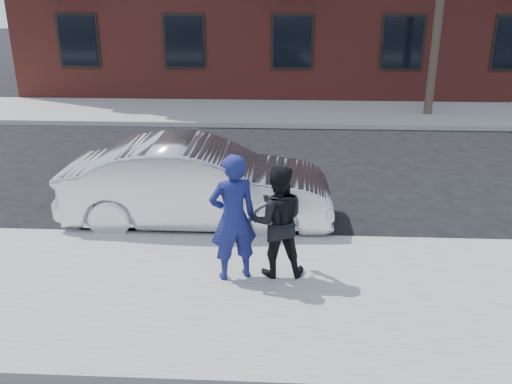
{
  "coord_description": "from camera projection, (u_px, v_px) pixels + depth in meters",
  "views": [
    {
      "loc": [
        -0.16,
        -6.56,
        4.0
      ],
      "look_at": [
        -0.52,
        0.4,
        1.35
      ],
      "focal_mm": 38.0,
      "sensor_mm": 36.0,
      "label": 1
    }
  ],
  "objects": [
    {
      "name": "near_sidewalk",
      "position": [
        292.0,
        299.0,
        7.27
      ],
      "size": [
        50.0,
        3.5,
        0.15
      ],
      "primitive_type": "cube",
      "color": "gray",
      "rests_on": "ground"
    },
    {
      "name": "man_peacoat",
      "position": [
        277.0,
        221.0,
        7.5
      ],
      "size": [
        0.83,
        0.66,
        1.62
      ],
      "rotation": [
        0.0,
        0.0,
        3.21
      ],
      "color": "black",
      "rests_on": "near_sidewalk"
    },
    {
      "name": "ground",
      "position": [
        292.0,
        294.0,
        7.53
      ],
      "size": [
        100.0,
        100.0,
        0.0
      ],
      "primitive_type": "plane",
      "color": "black",
      "rests_on": "ground"
    },
    {
      "name": "far_sidewalk",
      "position": [
        288.0,
        113.0,
        18.01
      ],
      "size": [
        50.0,
        3.5,
        0.15
      ],
      "primitive_type": "cube",
      "color": "gray",
      "rests_on": "ground"
    },
    {
      "name": "near_curb",
      "position": [
        291.0,
        240.0,
        8.95
      ],
      "size": [
        50.0,
        0.1,
        0.15
      ],
      "primitive_type": "cube",
      "color": "#999691",
      "rests_on": "ground"
    },
    {
      "name": "far_curb",
      "position": [
        289.0,
        126.0,
        16.33
      ],
      "size": [
        50.0,
        0.1,
        0.15
      ],
      "primitive_type": "cube",
      "color": "#999691",
      "rests_on": "ground"
    },
    {
      "name": "silver_sedan",
      "position": [
        198.0,
        184.0,
        9.49
      ],
      "size": [
        4.66,
        1.66,
        1.53
      ],
      "primitive_type": "imported",
      "rotation": [
        0.0,
        0.0,
        1.58
      ],
      "color": "silver",
      "rests_on": "ground"
    },
    {
      "name": "man_hoodie",
      "position": [
        233.0,
        218.0,
        7.36
      ],
      "size": [
        0.77,
        0.64,
        1.81
      ],
      "rotation": [
        0.0,
        0.0,
        3.51
      ],
      "color": "navy",
      "rests_on": "near_sidewalk"
    }
  ]
}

